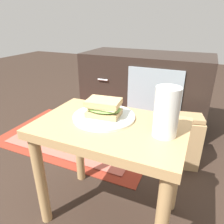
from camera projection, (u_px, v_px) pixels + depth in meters
ground_plane at (110, 212)px, 0.97m from camera, size 8.00×8.00×0.00m
side_table at (110, 144)px, 0.82m from camera, size 0.56×0.36×0.46m
tv_cabinet at (145, 90)px, 1.69m from camera, size 0.96×0.46×0.58m
area_rug at (79, 137)px, 1.58m from camera, size 1.12×0.68×0.01m
plate at (104, 116)px, 0.83m from camera, size 0.25×0.25×0.01m
sandwich_front at (104, 108)px, 0.81m from camera, size 0.15×0.11×0.07m
beer_glass at (166, 113)px, 0.68m from camera, size 0.08×0.08×0.17m
paper_bag at (182, 140)px, 1.25m from camera, size 0.23×0.20×0.32m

